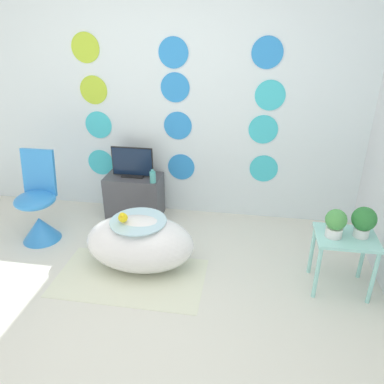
# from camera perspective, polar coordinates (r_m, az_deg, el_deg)

# --- Properties ---
(ground_plane) EXTENTS (12.00, 12.00, 0.00)m
(ground_plane) POSITION_cam_1_polar(r_m,az_deg,el_deg) (2.74, -10.50, -22.03)
(ground_plane) COLOR silver
(wall_back_dotted) EXTENTS (4.74, 0.05, 2.60)m
(wall_back_dotted) POSITION_cam_1_polar(r_m,az_deg,el_deg) (3.84, -2.19, 14.84)
(wall_back_dotted) COLOR white
(wall_back_dotted) RESTS_ON ground_plane
(rug) EXTENTS (1.24, 0.70, 0.01)m
(rug) POSITION_cam_1_polar(r_m,az_deg,el_deg) (3.27, -9.37, -12.69)
(rug) COLOR silver
(rug) RESTS_ON ground_plane
(bathtub) EXTENTS (0.93, 0.58, 0.47)m
(bathtub) POSITION_cam_1_polar(r_m,az_deg,el_deg) (3.25, -7.95, -7.67)
(bathtub) COLOR white
(bathtub) RESTS_ON ground_plane
(rubber_duck) EXTENTS (0.08, 0.09, 0.09)m
(rubber_duck) POSITION_cam_1_polar(r_m,az_deg,el_deg) (3.09, -10.50, -3.81)
(rubber_duck) COLOR yellow
(rubber_duck) RESTS_ON bathtub
(chair) EXTENTS (0.38, 0.38, 0.87)m
(chair) POSITION_cam_1_polar(r_m,az_deg,el_deg) (3.88, -22.34, -3.05)
(chair) COLOR #338CE0
(chair) RESTS_ON ground_plane
(tv_cabinet) EXTENTS (0.59, 0.34, 0.46)m
(tv_cabinet) POSITION_cam_1_polar(r_m,az_deg,el_deg) (4.08, -8.73, -0.59)
(tv_cabinet) COLOR #4C4C51
(tv_cabinet) RESTS_ON ground_plane
(tv) EXTENTS (0.44, 0.12, 0.32)m
(tv) POSITION_cam_1_polar(r_m,az_deg,el_deg) (3.93, -9.08, 4.31)
(tv) COLOR black
(tv) RESTS_ON tv_cabinet
(vase) EXTENTS (0.06, 0.06, 0.14)m
(vase) POSITION_cam_1_polar(r_m,az_deg,el_deg) (3.78, -6.00, 2.32)
(vase) COLOR #51B2AD
(vase) RESTS_ON tv_cabinet
(side_table) EXTENTS (0.45, 0.36, 0.48)m
(side_table) POSITION_cam_1_polar(r_m,az_deg,el_deg) (3.13, 22.22, -7.60)
(side_table) COLOR #99E0D8
(side_table) RESTS_ON ground_plane
(potted_plant_left) EXTENTS (0.16, 0.16, 0.22)m
(potted_plant_left) POSITION_cam_1_polar(r_m,az_deg,el_deg) (2.99, 21.04, -4.36)
(potted_plant_left) COLOR white
(potted_plant_left) RESTS_ON side_table
(potted_plant_right) EXTENTS (0.18, 0.18, 0.24)m
(potted_plant_right) POSITION_cam_1_polar(r_m,az_deg,el_deg) (3.06, 24.70, -4.00)
(potted_plant_right) COLOR white
(potted_plant_right) RESTS_ON side_table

